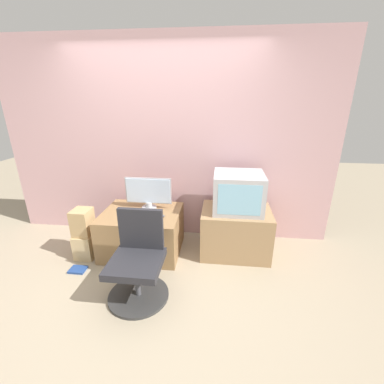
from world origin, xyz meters
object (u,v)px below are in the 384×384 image
object	(u,v)px
cardboard_box_lower	(86,245)
book	(78,270)
crt_tv	(238,192)
mouse	(162,216)
main_monitor	(148,193)
keyboard	(144,216)
office_chair	(138,264)

from	to	relation	value
cardboard_box_lower	book	world-z (taller)	cardboard_box_lower
crt_tv	mouse	bearing A→B (deg)	-166.26
main_monitor	keyboard	xyz separation A→B (m)	(0.01, -0.25, -0.20)
main_monitor	office_chair	size ratio (longest dim) A/B	0.68
book	mouse	bearing A→B (deg)	23.22
main_monitor	cardboard_box_lower	size ratio (longest dim) A/B	1.91
keyboard	book	size ratio (longest dim) A/B	1.92
cardboard_box_lower	keyboard	bearing A→B (deg)	7.14
main_monitor	crt_tv	xyz separation A→B (m)	(1.10, -0.03, 0.07)
crt_tv	cardboard_box_lower	world-z (taller)	crt_tv
keyboard	cardboard_box_lower	bearing A→B (deg)	-172.86
mouse	crt_tv	distance (m)	0.94
mouse	book	distance (m)	1.14
mouse	office_chair	distance (m)	0.70
mouse	book	size ratio (longest dim) A/B	0.31
book	keyboard	bearing A→B (deg)	29.02
crt_tv	office_chair	distance (m)	1.39
office_chair	book	bearing A→B (deg)	162.18
mouse	cardboard_box_lower	world-z (taller)	mouse
mouse	cardboard_box_lower	distance (m)	1.04
keyboard	office_chair	distance (m)	0.69
keyboard	mouse	xyz separation A→B (m)	(0.22, 0.01, 0.01)
keyboard	book	distance (m)	0.96
mouse	keyboard	bearing A→B (deg)	-178.55
office_chair	main_monitor	bearing A→B (deg)	97.67
mouse	cardboard_box_lower	xyz separation A→B (m)	(-0.95, -0.10, -0.40)
keyboard	book	world-z (taller)	keyboard
mouse	office_chair	bearing A→B (deg)	-98.98
keyboard	main_monitor	bearing A→B (deg)	91.39
mouse	book	world-z (taller)	mouse
mouse	book	bearing A→B (deg)	-156.78
keyboard	book	xyz separation A→B (m)	(-0.70, -0.39, -0.53)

